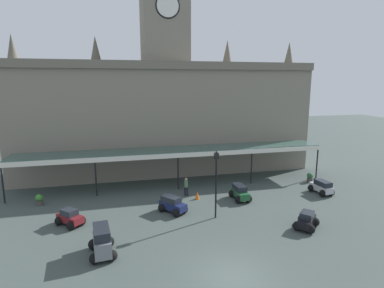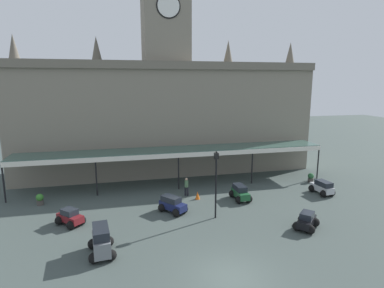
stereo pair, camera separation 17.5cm
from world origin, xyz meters
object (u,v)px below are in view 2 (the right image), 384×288
car_black_sedan (306,222)px  victorian_lamppost (216,177)px  car_green_estate (240,193)px  car_grey_van (101,242)px  traffic_cone (198,195)px  planter_by_canopy (311,178)px  pedestrian_near_entrance (186,186)px  car_navy_estate (173,205)px  car_silver_estate (322,188)px  car_maroon_sedan (70,218)px  planter_forecourt_centre (40,199)px

car_black_sedan → victorian_lamppost: bearing=150.6°
car_green_estate → car_black_sedan: size_ratio=1.02×
car_grey_van → traffic_cone: bearing=43.8°
victorian_lamppost → planter_by_canopy: (12.14, 6.05, -2.71)m
car_green_estate → planter_by_canopy: size_ratio=2.35×
traffic_cone → planter_by_canopy: (12.50, 1.97, 0.15)m
car_grey_van → victorian_lamppost: 9.18m
traffic_cone → pedestrian_near_entrance: bearing=125.4°
pedestrian_near_entrance → car_navy_estate: bearing=-119.0°
pedestrian_near_entrance → planter_by_canopy: bearing=3.9°
car_silver_estate → traffic_cone: (-11.45, 1.36, -0.22)m
car_maroon_sedan → car_grey_van: size_ratio=0.90×
car_black_sedan → pedestrian_near_entrance: bearing=129.1°
pedestrian_near_entrance → victorian_lamppost: (1.12, -5.16, 2.29)m
car_maroon_sedan → planter_forecourt_centre: size_ratio=2.32×
car_black_sedan → car_navy_estate: bearing=150.0°
pedestrian_near_entrance → traffic_cone: bearing=-54.6°
car_maroon_sedan → victorian_lamppost: bearing=-6.9°
victorian_lamppost → planter_forecourt_centre: 14.98m
car_maroon_sedan → planter_by_canopy: 23.18m
victorian_lamppost → traffic_cone: bearing=95.0°
car_navy_estate → planter_forecourt_centre: bearing=159.1°
car_silver_estate → planter_forecourt_centre: bearing=172.8°
car_grey_van → pedestrian_near_entrance: size_ratio=1.49×
car_maroon_sedan → car_grey_van: bearing=-63.2°
car_grey_van → pedestrian_near_entrance: (7.05, 8.58, 0.10)m
planter_forecourt_centre → car_black_sedan: bearing=-25.2°
car_maroon_sedan → traffic_cone: bearing=15.4°
traffic_cone → car_green_estate: bearing=-15.0°
car_black_sedan → pedestrian_near_entrance: size_ratio=1.33×
pedestrian_near_entrance → car_maroon_sedan: bearing=-157.7°
planter_forecourt_centre → car_navy_estate: bearing=-20.9°
car_black_sedan → victorian_lamppost: 7.04m
car_silver_estate → pedestrian_near_entrance: bearing=168.7°
car_grey_van → car_silver_estate: 20.23m
planter_forecourt_centre → victorian_lamppost: bearing=-23.3°
traffic_cone → planter_by_canopy: 12.65m
victorian_lamppost → traffic_cone: (-0.36, 4.08, -2.86)m
car_silver_estate → car_black_sedan: car_silver_estate is taller
planter_by_canopy → car_navy_estate: bearing=-164.3°
car_navy_estate → car_silver_estate: bearing=3.8°
car_navy_estate → car_black_sedan: (8.65, -4.99, -0.06)m
car_maroon_sedan → car_silver_estate: 21.69m
car_maroon_sedan → pedestrian_near_entrance: size_ratio=1.33×
car_green_estate → car_silver_estate: same height
car_green_estate → pedestrian_near_entrance: (-4.37, 2.04, 0.34)m
car_black_sedan → victorian_lamppost: victorian_lamppost is taller
car_maroon_sedan → car_black_sedan: size_ratio=1.00×
pedestrian_near_entrance → planter_forecourt_centre: (-12.41, 0.67, -0.42)m
car_green_estate → car_black_sedan: (2.42, -6.31, -0.06)m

